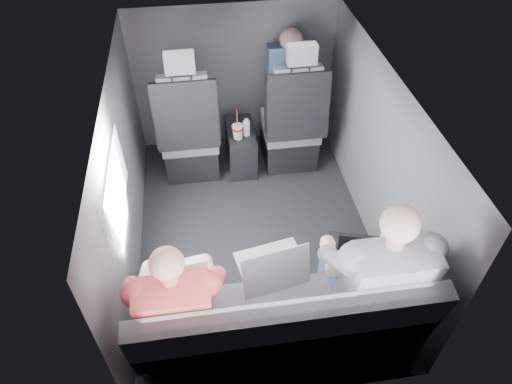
{
  "coord_description": "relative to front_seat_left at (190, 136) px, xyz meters",
  "views": [
    {
      "loc": [
        -0.34,
        -2.4,
        2.77
      ],
      "look_at": [
        0.0,
        -0.05,
        0.51
      ],
      "focal_mm": 32.0,
      "sensor_mm": 36.0,
      "label": 1
    }
  ],
  "objects": [
    {
      "name": "center_console",
      "position": [
        0.45,
        0.04,
        -0.2
      ],
      "size": [
        0.24,
        0.48,
        0.41
      ],
      "color": "black",
      "rests_on": "floor"
    },
    {
      "name": "laptop_silver",
      "position": [
        0.44,
        -1.65,
        0.24
      ],
      "size": [
        0.44,
        0.42,
        0.28
      ],
      "color": "#A6A6AA",
      "rests_on": "rear_bench"
    },
    {
      "name": "panel_front",
      "position": [
        0.45,
        0.46,
        0.27
      ],
      "size": [
        1.8,
        0.02,
        1.35
      ],
      "primitive_type": "cube",
      "color": "#56565B",
      "rests_on": "floor"
    },
    {
      "name": "front_seat_right",
      "position": [
        0.9,
        0.0,
        0.0
      ],
      "size": [
        0.52,
        0.58,
        1.26
      ],
      "color": "black",
      "rests_on": "floor"
    },
    {
      "name": "water_bottle",
      "position": [
        0.49,
        -0.06,
        0.08
      ],
      "size": [
        0.06,
        0.06,
        0.17
      ],
      "color": "#ACD1E9",
      "rests_on": "center_console"
    },
    {
      "name": "side_window",
      "position": [
        -0.43,
        -1.14,
        0.5
      ],
      "size": [
        0.02,
        0.75,
        0.42
      ],
      "primitive_type": "cube",
      "color": "white",
      "rests_on": "panel_left"
    },
    {
      "name": "panel_back",
      "position": [
        0.45,
        -2.14,
        0.27
      ],
      "size": [
        1.8,
        0.02,
        1.35
      ],
      "primitive_type": "cube",
      "color": "#56565B",
      "rests_on": "floor"
    },
    {
      "name": "rear_bench",
      "position": [
        0.45,
        -1.9,
        -0.09
      ],
      "size": [
        1.6,
        0.57,
        0.92
      ],
      "color": "slate",
      "rests_on": "floor"
    },
    {
      "name": "soda_cup",
      "position": [
        0.41,
        -0.09,
        0.07
      ],
      "size": [
        0.1,
        0.1,
        0.29
      ],
      "color": "white",
      "rests_on": "center_console"
    },
    {
      "name": "front_seat_left",
      "position": [
        0.0,
        0.0,
        0.0
      ],
      "size": [
        0.52,
        0.58,
        1.26
      ],
      "color": "black",
      "rests_on": "floor"
    },
    {
      "name": "passenger_rear_left",
      "position": [
        -0.11,
        -1.81,
        0.21
      ],
      "size": [
        0.47,
        0.6,
        1.18
      ],
      "color": "#313035",
      "rests_on": "rear_bench"
    },
    {
      "name": "laptop_white",
      "position": [
        -0.08,
        -1.65,
        0.23
      ],
      "size": [
        0.33,
        0.32,
        0.23
      ],
      "color": "white",
      "rests_on": "passenger_rear_left"
    },
    {
      "name": "panel_right",
      "position": [
        1.35,
        -0.84,
        0.27
      ],
      "size": [
        0.02,
        2.6,
        1.35
      ],
      "primitive_type": "cube",
      "color": "#56565B",
      "rests_on": "floor"
    },
    {
      "name": "seatbelt",
      "position": [
        0.9,
        -0.17,
        0.4
      ],
      "size": [
        0.35,
        0.11,
        0.59
      ],
      "primitive_type": "cube",
      "rotation": [
        -0.14,
        0.49,
        0.0
      ],
      "color": "black",
      "rests_on": "front_seat_right"
    },
    {
      "name": "floor",
      "position": [
        0.45,
        -0.84,
        -0.4
      ],
      "size": [
        2.6,
        2.6,
        0.0
      ],
      "primitive_type": "plane",
      "color": "black",
      "rests_on": "ground"
    },
    {
      "name": "panel_left",
      "position": [
        -0.45,
        -0.84,
        0.27
      ],
      "size": [
        0.02,
        2.6,
        1.35
      ],
      "primitive_type": "cube",
      "color": "#56565B",
      "rests_on": "floor"
    },
    {
      "name": "passenger_rear_right",
      "position": [
        0.99,
        -1.81,
        0.25
      ],
      "size": [
        0.54,
        0.66,
        1.29
      ],
      "color": "#334E72",
      "rests_on": "rear_bench"
    },
    {
      "name": "passenger_front_right",
      "position": [
        0.91,
        0.26,
        0.35
      ],
      "size": [
        0.38,
        0.38,
        0.76
      ],
      "color": "#334E72",
      "rests_on": "front_seat_right"
    },
    {
      "name": "laptop_black",
      "position": [
        0.97,
        -1.6,
        0.23
      ],
      "size": [
        0.36,
        0.36,
        0.22
      ],
      "color": "black",
      "rests_on": "passenger_rear_right"
    },
    {
      "name": "ceiling",
      "position": [
        0.45,
        -0.84,
        0.95
      ],
      "size": [
        2.6,
        2.6,
        0.0
      ],
      "primitive_type": "plane",
      "rotation": [
        3.14,
        0.0,
        0.0
      ],
      "color": "#B2B2AD",
      "rests_on": "panel_back"
    }
  ]
}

